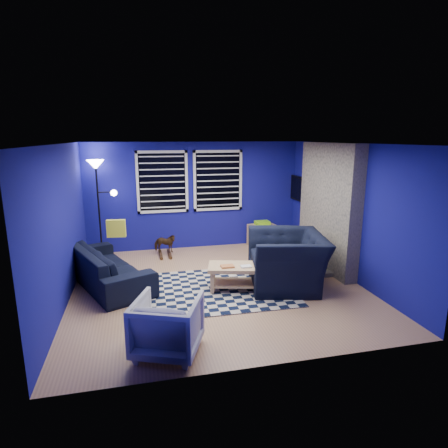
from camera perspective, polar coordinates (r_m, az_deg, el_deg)
The scene contains 18 objects.
floor at distance 6.82m, azimuth -1.00°, elevation -9.34°, with size 5.00×5.00×0.00m, color tan.
ceiling at distance 6.30m, azimuth -1.09°, elevation 12.15°, with size 5.00×5.00×0.00m, color white.
wall_back at distance 8.87m, azimuth -4.45°, elevation 4.30°, with size 5.00×5.00×0.00m, color navy.
wall_left at distance 6.42m, azimuth -23.41°, elevation -0.17°, with size 5.00×5.00×0.00m, color navy.
wall_right at distance 7.38m, azimuth 18.31°, elevation 1.86°, with size 5.00×5.00×0.00m, color navy.
fireplace at distance 7.74m, azimuth 15.48°, elevation 2.16°, with size 0.65×2.00×2.50m.
window_left at distance 8.70m, azimuth -9.37°, elevation 6.32°, with size 1.17×0.06×1.42m.
window_right at distance 8.88m, azimuth -0.93°, elevation 6.63°, with size 1.17×0.06×1.42m.
tv at distance 9.07m, azimuth 11.55°, elevation 5.23°, with size 0.07×1.00×0.58m.
rug at distance 6.66m, azimuth -0.85°, elevation -9.85°, with size 2.50×2.00×0.02m, color black.
sofa at distance 7.11m, azimuth -17.34°, elevation -6.13°, with size 0.90×2.30×0.67m, color black.
armchair_big at distance 6.78m, azimuth 9.58°, elevation -5.43°, with size 1.27×1.45×0.94m, color black.
armchair_bent at distance 4.79m, azimuth -8.60°, elevation -15.03°, with size 0.77×0.79×0.72m, color gray.
rocking_horse at distance 8.46m, azimuth -9.03°, elevation -2.94°, with size 0.51×0.23×0.43m, color #472D16.
coffee_table at distance 6.54m, azimuth 1.73°, elevation -7.35°, with size 1.03×0.75×0.46m.
cabinet at distance 9.21m, azimuth 5.80°, elevation -1.62°, with size 0.69×0.52×0.61m.
floor_lamp at distance 8.45m, azimuth -18.69°, elevation 6.63°, with size 0.58×0.36×2.14m.
throw_pillow at distance 7.69m, azimuth -16.11°, elevation -0.65°, with size 0.36×0.11×0.35m, color yellow.
Camera 1 is at (-1.32, -6.16, 2.61)m, focal length 30.00 mm.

